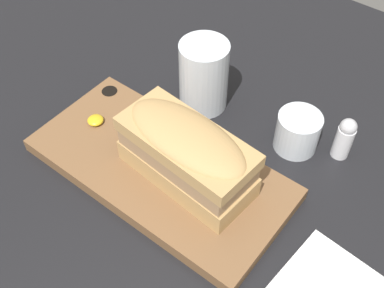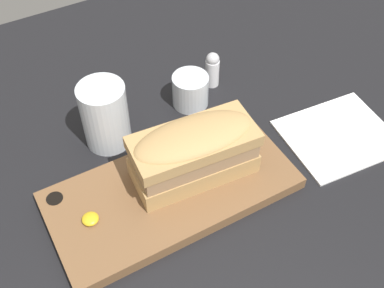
{
  "view_description": "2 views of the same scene",
  "coord_description": "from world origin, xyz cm",
  "px_view_note": "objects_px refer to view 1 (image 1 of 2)",
  "views": [
    {
      "loc": [
        24.49,
        -35.14,
        57.74
      ],
      "look_at": [
        -1.01,
        -2.43,
        9.97
      ],
      "focal_mm": 45.0,
      "sensor_mm": 36.0,
      "label": 1
    },
    {
      "loc": [
        -24.33,
        -44.3,
        63.45
      ],
      "look_at": [
        -1.01,
        -2.82,
        10.01
      ],
      "focal_mm": 45.0,
      "sensor_mm": 36.0,
      "label": 2
    }
  ],
  "objects_px": {
    "salt_shaker": "(345,138)",
    "wine_glass": "(297,133)",
    "water_glass": "(204,80)",
    "sandwich": "(187,152)",
    "serving_board": "(160,168)"
  },
  "relations": [
    {
      "from": "sandwich",
      "to": "wine_glass",
      "type": "bearing_deg",
      "value": 62.44
    },
    {
      "from": "water_glass",
      "to": "salt_shaker",
      "type": "height_order",
      "value": "water_glass"
    },
    {
      "from": "sandwich",
      "to": "wine_glass",
      "type": "height_order",
      "value": "sandwich"
    },
    {
      "from": "serving_board",
      "to": "wine_glass",
      "type": "height_order",
      "value": "wine_glass"
    },
    {
      "from": "water_glass",
      "to": "wine_glass",
      "type": "height_order",
      "value": "water_glass"
    },
    {
      "from": "serving_board",
      "to": "wine_glass",
      "type": "bearing_deg",
      "value": 52.6
    },
    {
      "from": "sandwich",
      "to": "salt_shaker",
      "type": "relative_size",
      "value": 2.7
    },
    {
      "from": "sandwich",
      "to": "wine_glass",
      "type": "distance_m",
      "value": 0.19
    },
    {
      "from": "wine_glass",
      "to": "salt_shaker",
      "type": "height_order",
      "value": "salt_shaker"
    },
    {
      "from": "sandwich",
      "to": "salt_shaker",
      "type": "bearing_deg",
      "value": 52.02
    },
    {
      "from": "sandwich",
      "to": "serving_board",
      "type": "bearing_deg",
      "value": -170.42
    },
    {
      "from": "salt_shaker",
      "to": "wine_glass",
      "type": "bearing_deg",
      "value": -156.96
    },
    {
      "from": "wine_glass",
      "to": "salt_shaker",
      "type": "xyz_separation_m",
      "value": [
        0.06,
        0.03,
        0.01
      ]
    },
    {
      "from": "sandwich",
      "to": "wine_glass",
      "type": "xyz_separation_m",
      "value": [
        0.08,
        0.16,
        -0.05
      ]
    },
    {
      "from": "wine_glass",
      "to": "salt_shaker",
      "type": "distance_m",
      "value": 0.07
    }
  ]
}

